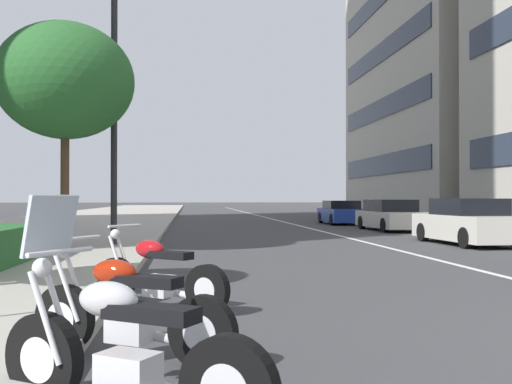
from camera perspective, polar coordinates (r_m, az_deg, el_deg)
The scene contains 10 objects.
sidewalk_right_plaza at distance 35.06m, azimuth -17.15°, elevation -2.83°, with size 160.00×10.97×0.15m, color #A39E93.
lane_centre_stripe at distance 39.88m, azimuth 1.89°, elevation -2.69°, with size 110.00×0.16×0.01m, color silver.
motorcycle_mid_row at distance 4.12m, azimuth -12.61°, elevation -14.85°, with size 1.27×1.86×1.48m.
motorcycle_by_sign_pole at distance 5.58m, azimuth -12.22°, elevation -11.33°, with size 1.17×1.90×1.09m.
motorcycle_nearest_camera at distance 8.02m, azimuth -9.41°, elevation -8.06°, with size 1.49×1.80×1.09m.
car_approaching_light at distance 19.80m, azimuth 19.65°, elevation -2.83°, with size 4.51×1.91×1.45m.
car_following_behind at distance 27.40m, azimuth 12.81°, elevation -2.25°, with size 4.69×1.98×1.39m.
car_far_down_avenue at distance 33.56m, azimuth 8.18°, elevation -2.01°, with size 4.46×1.92×1.32m.
street_lamp_with_banners at distance 17.53m, azimuth -12.25°, elevation 11.08°, with size 1.26×2.60×8.15m.
street_tree_mid_sidewalk at distance 16.40m, azimuth -17.88°, elevation 10.10°, with size 3.55×3.55×5.86m.
Camera 1 is at (-4.43, 5.82, 1.45)m, focal length 41.58 mm.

